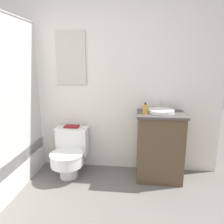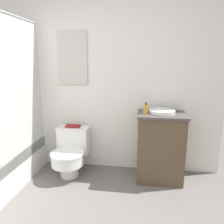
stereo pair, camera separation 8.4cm
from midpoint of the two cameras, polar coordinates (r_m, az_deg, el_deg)
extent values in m
cube|color=white|center=(3.01, -4.81, 8.50)|extent=(3.50, 0.05, 2.50)
cube|color=beige|center=(3.03, -9.50, 13.70)|extent=(0.40, 0.02, 0.69)
cube|color=silver|center=(3.02, -9.52, 13.70)|extent=(0.37, 0.01, 0.66)
cube|color=silver|center=(2.57, -24.26, 3.81)|extent=(0.01, 1.40, 1.65)
cylinder|color=#B7B7BC|center=(2.59, -26.13, 22.59)|extent=(0.02, 1.40, 0.02)
cylinder|color=white|center=(3.03, -10.26, -14.45)|extent=(0.24, 0.24, 0.19)
cylinder|color=white|center=(2.92, -10.72, -12.02)|extent=(0.42, 0.42, 0.14)
cylinder|color=white|center=(2.88, -10.79, -10.58)|extent=(0.43, 0.43, 0.02)
cube|color=white|center=(3.09, -9.26, -7.45)|extent=(0.42, 0.19, 0.36)
cube|color=white|center=(3.03, -9.39, -4.06)|extent=(0.44, 0.20, 0.02)
cube|color=brown|center=(2.87, 13.28, -9.12)|extent=(0.56, 0.42, 0.84)
cube|color=#4C4742|center=(2.74, 13.75, -0.68)|extent=(0.59, 0.45, 0.03)
cylinder|color=white|center=(2.75, 13.75, 0.13)|extent=(0.32, 0.32, 0.04)
cylinder|color=silver|center=(2.92, 13.48, 1.79)|extent=(0.02, 0.02, 0.13)
cylinder|color=gold|center=(2.66, 9.67, 0.69)|extent=(0.05, 0.05, 0.11)
cylinder|color=black|center=(2.65, 9.72, 2.14)|extent=(0.02, 0.02, 0.03)
cube|color=maroon|center=(3.02, -9.41, -3.66)|extent=(0.19, 0.11, 0.02)
camera|label=1|loc=(0.04, -89.05, 0.22)|focal=35.00mm
camera|label=2|loc=(0.04, 90.95, -0.22)|focal=35.00mm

